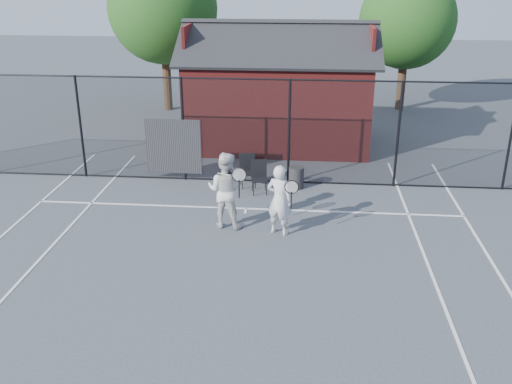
# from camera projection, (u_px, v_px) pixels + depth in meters

# --- Properties ---
(ground) EXTENTS (80.00, 80.00, 0.00)m
(ground) POSITION_uv_depth(u_px,v_px,m) (231.00, 265.00, 11.92)
(ground) COLOR #40454A
(ground) RESTS_ON ground
(court_lines) EXTENTS (11.02, 18.00, 0.01)m
(court_lines) POSITION_uv_depth(u_px,v_px,m) (222.00, 300.00, 10.69)
(court_lines) COLOR white
(court_lines) RESTS_ON ground
(fence) EXTENTS (22.04, 3.00, 3.00)m
(fence) POSITION_uv_depth(u_px,v_px,m) (243.00, 133.00, 16.03)
(fence) COLOR black
(fence) RESTS_ON ground
(clubhouse) EXTENTS (6.50, 4.36, 4.19)m
(clubhouse) POSITION_uv_depth(u_px,v_px,m) (279.00, 97.00, 19.61)
(clubhouse) COLOR maroon
(clubhouse) RESTS_ON ground
(tree_left) EXTENTS (4.48, 4.48, 6.44)m
(tree_left) POSITION_uv_depth(u_px,v_px,m) (163.00, 9.00, 23.23)
(tree_left) COLOR #341D14
(tree_left) RESTS_ON ground
(tree_right) EXTENTS (3.97, 3.97, 5.70)m
(tree_right) POSITION_uv_depth(u_px,v_px,m) (407.00, 21.00, 23.50)
(tree_right) COLOR #341D14
(tree_right) RESTS_ON ground
(player_front) EXTENTS (0.81, 0.66, 1.68)m
(player_front) POSITION_uv_depth(u_px,v_px,m) (279.00, 200.00, 13.04)
(player_front) COLOR silver
(player_front) RESTS_ON ground
(player_back) EXTENTS (1.06, 0.87, 1.84)m
(player_back) POSITION_uv_depth(u_px,v_px,m) (226.00, 190.00, 13.41)
(player_back) COLOR silver
(player_back) RESTS_ON ground
(chair_left) EXTENTS (0.53, 0.54, 0.91)m
(chair_left) POSITION_uv_depth(u_px,v_px,m) (248.00, 171.00, 15.99)
(chair_left) COLOR black
(chair_left) RESTS_ON ground
(chair_right) EXTENTS (0.50, 0.52, 0.90)m
(chair_right) POSITION_uv_depth(u_px,v_px,m) (259.00, 178.00, 15.53)
(chair_right) COLOR black
(chair_right) RESTS_ON ground
(waste_bin) EXTENTS (0.48, 0.48, 0.62)m
(waste_bin) POSITION_uv_depth(u_px,v_px,m) (296.00, 178.00, 15.96)
(waste_bin) COLOR #262626
(waste_bin) RESTS_ON ground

